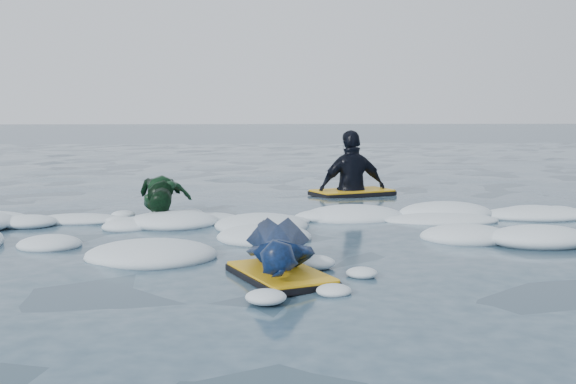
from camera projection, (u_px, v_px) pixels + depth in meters
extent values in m
plane|color=#19273D|center=(212.00, 248.00, 6.93)|extent=(120.00, 120.00, 0.00)
cube|color=black|center=(280.00, 276.00, 5.63)|extent=(0.90, 1.16, 0.05)
cube|color=gold|center=(280.00, 271.00, 5.63)|extent=(0.88, 1.13, 0.02)
imported|color=navy|center=(279.00, 246.00, 5.86)|extent=(0.61, 1.55, 0.37)
cube|color=black|center=(163.00, 219.00, 8.55)|extent=(0.86, 1.01, 0.04)
cube|color=gold|center=(163.00, 217.00, 8.55)|extent=(0.84, 0.99, 0.02)
cube|color=#1B36CB|center=(163.00, 216.00, 8.54)|extent=(0.56, 0.81, 0.01)
imported|color=#0E3418|center=(165.00, 196.00, 8.72)|extent=(0.76, 1.38, 0.50)
cube|color=black|center=(352.00, 193.00, 11.16)|extent=(1.41, 1.10, 0.06)
cube|color=gold|center=(352.00, 190.00, 11.15)|extent=(1.38, 1.07, 0.02)
imported|color=black|center=(352.00, 190.00, 11.15)|extent=(1.17, 0.71, 1.86)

